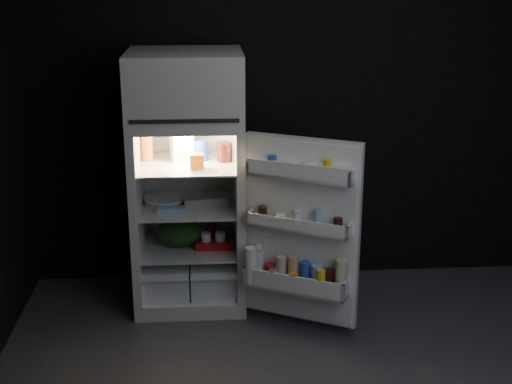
{
  "coord_description": "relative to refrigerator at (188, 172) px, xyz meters",
  "views": [
    {
      "loc": [
        -0.68,
        -3.42,
        2.33
      ],
      "look_at": [
        -0.37,
        1.0,
        0.9
      ],
      "focal_mm": 50.0,
      "sensor_mm": 36.0,
      "label": 1
    }
  ],
  "objects": [
    {
      "name": "refrigerator",
      "position": [
        0.0,
        0.0,
        0.0
      ],
      "size": [
        0.76,
        0.71,
        1.78
      ],
      "color": "silver",
      "rests_on": "ground"
    },
    {
      "name": "small_carton",
      "position": [
        0.07,
        -0.18,
        0.12
      ],
      "size": [
        0.09,
        0.07,
        0.1
      ],
      "primitive_type": "cube",
      "rotation": [
        0.0,
        0.0,
        0.08
      ],
      "color": "orange",
      "rests_on": "refrigerator"
    },
    {
      "name": "milk_jug",
      "position": [
        -0.04,
        0.05,
        0.19
      ],
      "size": [
        0.17,
        0.17,
        0.24
      ],
      "primitive_type": "cube",
      "rotation": [
        0.0,
        0.0,
        0.22
      ],
      "color": "white",
      "rests_on": "refrigerator"
    },
    {
      "name": "amber_bottle",
      "position": [
        -0.27,
        0.05,
        0.18
      ],
      "size": [
        0.09,
        0.09,
        0.22
      ],
      "primitive_type": "cylinder",
      "rotation": [
        0.0,
        0.0,
        0.28
      ],
      "color": "#C85A20",
      "rests_on": "refrigerator"
    },
    {
      "name": "mayo_jar",
      "position": [
        0.09,
        0.04,
        0.14
      ],
      "size": [
        0.12,
        0.12,
        0.14
      ],
      "primitive_type": "cylinder",
      "rotation": [
        0.0,
        0.0,
        -0.04
      ],
      "color": "#2143B6",
      "rests_on": "refrigerator"
    },
    {
      "name": "wrapped_pkg",
      "position": [
        0.2,
        0.06,
        -0.2
      ],
      "size": [
        0.15,
        0.13,
        0.05
      ],
      "primitive_type": "cube",
      "rotation": [
        0.0,
        0.0,
        0.23
      ],
      "color": "beige",
      "rests_on": "refrigerator"
    },
    {
      "name": "flat_package",
      "position": [
        -0.11,
        -0.2,
        -0.21
      ],
      "size": [
        0.2,
        0.13,
        0.04
      ],
      "primitive_type": "cube",
      "rotation": [
        0.0,
        0.0,
        -0.22
      ],
      "color": "#8CB6D9",
      "rests_on": "refrigerator"
    },
    {
      "name": "wall_back",
      "position": [
        0.82,
        0.38,
        0.39
      ],
      "size": [
        4.0,
        0.0,
        2.7
      ],
      "primitive_type": "cube",
      "color": "black",
      "rests_on": "ground"
    },
    {
      "name": "small_can_red",
      "position": [
        0.15,
        0.13,
        -0.48
      ],
      "size": [
        0.09,
        0.09,
        0.09
      ],
      "primitive_type": "cylinder",
      "rotation": [
        0.0,
        0.0,
        -0.43
      ],
      "color": "red",
      "rests_on": "refrigerator"
    },
    {
      "name": "produce_bag",
      "position": [
        -0.07,
        -0.04,
        -0.43
      ],
      "size": [
        0.4,
        0.37,
        0.2
      ],
      "primitive_type": "ellipsoid",
      "rotation": [
        0.0,
        0.0,
        -0.37
      ],
      "color": "#193815",
      "rests_on": "refrigerator"
    },
    {
      "name": "pie",
      "position": [
        -0.16,
        -0.0,
        -0.21
      ],
      "size": [
        0.34,
        0.34,
        0.04
      ],
      "primitive_type": "cylinder",
      "rotation": [
        0.0,
        0.0,
        -0.22
      ],
      "color": "tan",
      "rests_on": "refrigerator"
    },
    {
      "name": "small_can_silver",
      "position": [
        0.28,
        0.1,
        -0.48
      ],
      "size": [
        0.08,
        0.08,
        0.09
      ],
      "primitive_type": "cylinder",
      "rotation": [
        0.0,
        0.0,
        0.07
      ],
      "color": "silver",
      "rests_on": "refrigerator"
    },
    {
      "name": "yogurt_tray",
      "position": [
        0.17,
        -0.1,
        -0.5
      ],
      "size": [
        0.27,
        0.15,
        0.05
      ],
      "primitive_type": "cube",
      "rotation": [
        0.0,
        0.0,
        -0.02
      ],
      "color": "red",
      "rests_on": "refrigerator"
    },
    {
      "name": "egg_carton",
      "position": [
        0.12,
        -0.08,
        -0.19
      ],
      "size": [
        0.33,
        0.15,
        0.07
      ],
      "primitive_type": "cube",
      "rotation": [
        0.0,
        0.0,
        0.12
      ],
      "color": "gray",
      "rests_on": "refrigerator"
    },
    {
      "name": "fridge_door",
      "position": [
        0.71,
        -0.55,
        -0.28
      ],
      "size": [
        0.73,
        0.5,
        1.22
      ],
      "color": "silver",
      "rests_on": "ground"
    },
    {
      "name": "jam_jar",
      "position": [
        0.26,
        -0.0,
        0.14
      ],
      "size": [
        0.13,
        0.13,
        0.13
      ],
      "primitive_type": "cylinder",
      "rotation": [
        0.0,
        0.0,
        -0.31
      ],
      "color": "black",
      "rests_on": "refrigerator"
    },
    {
      "name": "wall_front",
      "position": [
        0.82,
        -3.02,
        0.39
      ],
      "size": [
        4.0,
        0.0,
        2.7
      ],
      "primitive_type": "cube",
      "color": "black",
      "rests_on": "ground"
    }
  ]
}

